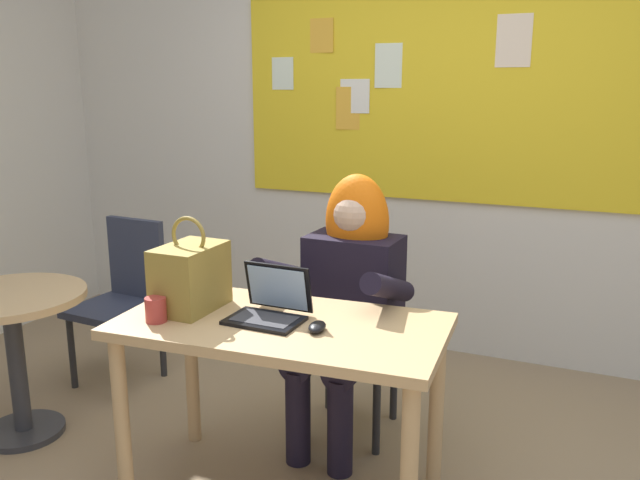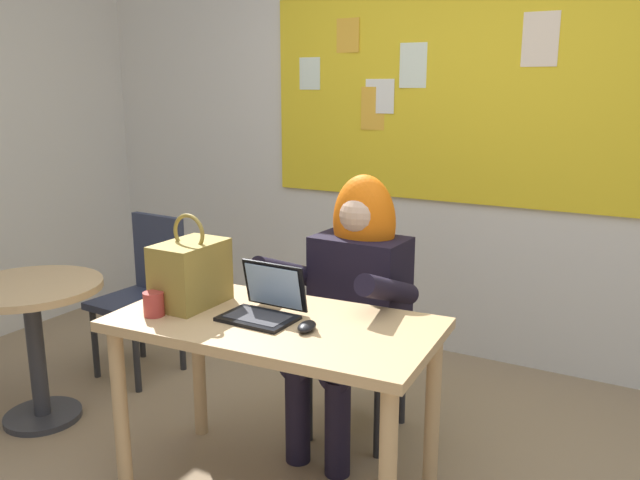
{
  "view_description": "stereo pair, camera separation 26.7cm",
  "coord_description": "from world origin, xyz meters",
  "px_view_note": "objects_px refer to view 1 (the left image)",
  "views": [
    {
      "loc": [
        0.95,
        -2.0,
        1.62
      ],
      "look_at": [
        -0.1,
        0.39,
        1.0
      ],
      "focal_mm": 36.65,
      "sensor_mm": 36.0,
      "label": 1
    },
    {
      "loc": [
        1.19,
        -1.88,
        1.62
      ],
      "look_at": [
        -0.1,
        0.39,
        1.0
      ],
      "focal_mm": 36.65,
      "sensor_mm": 36.0,
      "label": 2
    }
  ],
  "objects_px": {
    "coffee_mug": "(156,310)",
    "side_table_round": "(13,332)",
    "handbag": "(190,276)",
    "chair_at_desk": "(357,328)",
    "chair_spare_by_window": "(125,292)",
    "laptop": "(270,307)",
    "desk_main": "(281,348)",
    "computer_mouse": "(317,327)",
    "person_costumed": "(348,289)"
  },
  "relations": [
    {
      "from": "handbag",
      "to": "side_table_round",
      "type": "xyz_separation_m",
      "value": [
        -0.96,
        -0.05,
        -0.37
      ]
    },
    {
      "from": "person_costumed",
      "to": "side_table_round",
      "type": "xyz_separation_m",
      "value": [
        -1.41,
        -0.62,
        -0.21
      ]
    },
    {
      "from": "desk_main",
      "to": "person_costumed",
      "type": "height_order",
      "value": "person_costumed"
    },
    {
      "from": "handbag",
      "to": "coffee_mug",
      "type": "xyz_separation_m",
      "value": [
        -0.04,
        -0.18,
        -0.09
      ]
    },
    {
      "from": "chair_at_desk",
      "to": "coffee_mug",
      "type": "relative_size",
      "value": 9.31
    },
    {
      "from": "computer_mouse",
      "to": "handbag",
      "type": "distance_m",
      "value": 0.57
    },
    {
      "from": "side_table_round",
      "to": "chair_at_desk",
      "type": "bearing_deg",
      "value": 28.0
    },
    {
      "from": "computer_mouse",
      "to": "coffee_mug",
      "type": "bearing_deg",
      "value": -173.41
    },
    {
      "from": "coffee_mug",
      "to": "chair_spare_by_window",
      "type": "relative_size",
      "value": 0.11
    },
    {
      "from": "desk_main",
      "to": "laptop",
      "type": "bearing_deg",
      "value": 169.56
    },
    {
      "from": "laptop",
      "to": "coffee_mug",
      "type": "distance_m",
      "value": 0.43
    },
    {
      "from": "desk_main",
      "to": "computer_mouse",
      "type": "height_order",
      "value": "computer_mouse"
    },
    {
      "from": "laptop",
      "to": "handbag",
      "type": "bearing_deg",
      "value": -175.23
    },
    {
      "from": "chair_at_desk",
      "to": "coffee_mug",
      "type": "xyz_separation_m",
      "value": [
        -0.49,
        -0.87,
        0.3
      ]
    },
    {
      "from": "chair_spare_by_window",
      "to": "chair_at_desk",
      "type": "bearing_deg",
      "value": 94.72
    },
    {
      "from": "computer_mouse",
      "to": "coffee_mug",
      "type": "height_order",
      "value": "coffee_mug"
    },
    {
      "from": "laptop",
      "to": "handbag",
      "type": "distance_m",
      "value": 0.35
    },
    {
      "from": "coffee_mug",
      "to": "side_table_round",
      "type": "bearing_deg",
      "value": 172.18
    },
    {
      "from": "side_table_round",
      "to": "desk_main",
      "type": "bearing_deg",
      "value": 2.8
    },
    {
      "from": "chair_at_desk",
      "to": "chair_spare_by_window",
      "type": "bearing_deg",
      "value": -92.93
    },
    {
      "from": "laptop",
      "to": "handbag",
      "type": "height_order",
      "value": "handbag"
    },
    {
      "from": "desk_main",
      "to": "chair_spare_by_window",
      "type": "bearing_deg",
      "value": 153.57
    },
    {
      "from": "coffee_mug",
      "to": "laptop",
      "type": "bearing_deg",
      "value": 28.02
    },
    {
      "from": "handbag",
      "to": "laptop",
      "type": "bearing_deg",
      "value": 3.86
    },
    {
      "from": "chair_at_desk",
      "to": "chair_spare_by_window",
      "type": "distance_m",
      "value": 1.36
    },
    {
      "from": "person_costumed",
      "to": "laptop",
      "type": "relative_size",
      "value": 4.36
    },
    {
      "from": "coffee_mug",
      "to": "desk_main",
      "type": "bearing_deg",
      "value": 24.0
    },
    {
      "from": "laptop",
      "to": "coffee_mug",
      "type": "xyz_separation_m",
      "value": [
        -0.38,
        -0.2,
        0.0
      ]
    },
    {
      "from": "computer_mouse",
      "to": "coffee_mug",
      "type": "distance_m",
      "value": 0.62
    },
    {
      "from": "desk_main",
      "to": "coffee_mug",
      "type": "relative_size",
      "value": 13.51
    },
    {
      "from": "computer_mouse",
      "to": "handbag",
      "type": "height_order",
      "value": "handbag"
    },
    {
      "from": "coffee_mug",
      "to": "chair_at_desk",
      "type": "bearing_deg",
      "value": 60.89
    },
    {
      "from": "person_costumed",
      "to": "laptop",
      "type": "height_order",
      "value": "person_costumed"
    },
    {
      "from": "laptop",
      "to": "side_table_round",
      "type": "distance_m",
      "value": 1.33
    },
    {
      "from": "desk_main",
      "to": "computer_mouse",
      "type": "bearing_deg",
      "value": -13.03
    },
    {
      "from": "laptop",
      "to": "chair_spare_by_window",
      "type": "relative_size",
      "value": 0.32
    },
    {
      "from": "chair_at_desk",
      "to": "computer_mouse",
      "type": "bearing_deg",
      "value": 4.67
    },
    {
      "from": "person_costumed",
      "to": "computer_mouse",
      "type": "bearing_deg",
      "value": 12.08
    },
    {
      "from": "desk_main",
      "to": "person_costumed",
      "type": "xyz_separation_m",
      "value": [
        0.06,
        0.55,
        0.09
      ]
    },
    {
      "from": "person_costumed",
      "to": "handbag",
      "type": "xyz_separation_m",
      "value": [
        -0.45,
        -0.57,
        0.16
      ]
    },
    {
      "from": "coffee_mug",
      "to": "chair_spare_by_window",
      "type": "height_order",
      "value": "chair_spare_by_window"
    },
    {
      "from": "computer_mouse",
      "to": "side_table_round",
      "type": "height_order",
      "value": "computer_mouse"
    },
    {
      "from": "laptop",
      "to": "chair_at_desk",
      "type": "bearing_deg",
      "value": 81.85
    },
    {
      "from": "chair_spare_by_window",
      "to": "computer_mouse",
      "type": "bearing_deg",
      "value": 68.38
    },
    {
      "from": "chair_at_desk",
      "to": "handbag",
      "type": "bearing_deg",
      "value": -37.11
    },
    {
      "from": "laptop",
      "to": "person_costumed",
      "type": "bearing_deg",
      "value": 79.35
    },
    {
      "from": "chair_at_desk",
      "to": "side_table_round",
      "type": "xyz_separation_m",
      "value": [
        -1.41,
        -0.75,
        0.02
      ]
    },
    {
      "from": "desk_main",
      "to": "handbag",
      "type": "relative_size",
      "value": 3.4
    },
    {
      "from": "handbag",
      "to": "chair_spare_by_window",
      "type": "relative_size",
      "value": 0.42
    },
    {
      "from": "laptop",
      "to": "desk_main",
      "type": "bearing_deg",
      "value": -9.54
    }
  ]
}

